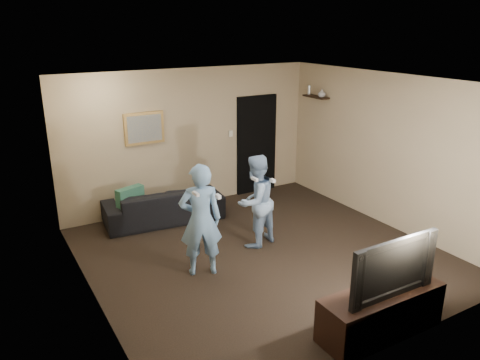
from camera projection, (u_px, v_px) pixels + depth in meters
ground at (262, 254)px, 7.15m from camera, size 5.00×5.00×0.00m
ceiling at (265, 82)px, 6.32m from camera, size 5.00×5.00×0.04m
wall_back at (191, 138)px, 8.78m from camera, size 5.00×0.04×2.60m
wall_front at (400, 239)px, 4.70m from camera, size 5.00×0.04×2.60m
wall_left at (87, 206)px, 5.54m from camera, size 0.04×5.00×2.60m
wall_right at (387, 151)px, 7.94m from camera, size 0.04×5.00×2.60m
sofa at (164, 205)px, 8.29m from camera, size 2.14×1.03×0.60m
throw_pillow at (131, 201)px, 7.95m from camera, size 0.52×0.31×0.49m
painting_frame at (144, 128)px, 8.23m from camera, size 0.72×0.05×0.57m
painting_canvas at (145, 128)px, 8.21m from camera, size 0.62×0.01×0.47m
doorway at (256, 145)px, 9.55m from camera, size 0.90×0.06×2.00m
light_switch at (231, 134)px, 9.17m from camera, size 0.08×0.02×0.12m
wall_shelf at (316, 97)px, 9.14m from camera, size 0.20×0.60×0.03m
shelf_vase at (322, 93)px, 8.97m from camera, size 0.18×0.18×0.15m
shelf_figurine at (309, 90)px, 9.28m from camera, size 0.06×0.06×0.18m
tv_console at (381, 312)px, 5.29m from camera, size 1.52×0.51×0.54m
television at (386, 264)px, 5.09m from camera, size 1.19×0.17×0.68m
wii_player_left at (201, 220)px, 6.38m from camera, size 0.68×0.57×1.61m
wii_player_right at (255, 201)px, 7.25m from camera, size 0.85×0.75×1.47m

